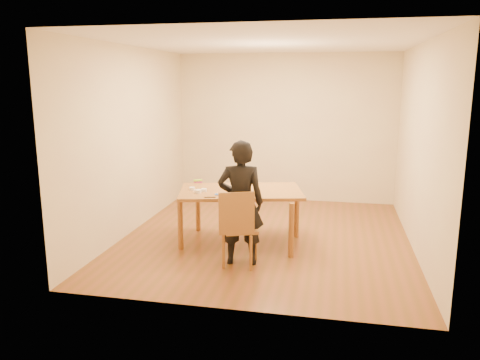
% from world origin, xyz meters
% --- Properties ---
extents(room_shell, '(4.00, 4.50, 2.70)m').
position_xyz_m(room_shell, '(0.00, 0.34, 1.35)').
color(room_shell, brown).
rests_on(room_shell, ground).
extents(dining_table, '(1.82, 1.33, 0.04)m').
position_xyz_m(dining_table, '(-0.31, -0.32, 0.73)').
color(dining_table, brown).
rests_on(dining_table, floor).
extents(dining_chair, '(0.50, 0.50, 0.04)m').
position_xyz_m(dining_chair, '(-0.16, -1.09, 0.45)').
color(dining_chair, brown).
rests_on(dining_chair, floor).
extents(cake_plate, '(0.27, 0.27, 0.02)m').
position_xyz_m(cake_plate, '(-0.34, -0.29, 0.76)').
color(cake_plate, red).
rests_on(cake_plate, dining_table).
extents(cake, '(0.25, 0.25, 0.08)m').
position_xyz_m(cake, '(-0.34, -0.29, 0.81)').
color(cake, white).
rests_on(cake, cake_plate).
extents(frosting_dome, '(0.24, 0.24, 0.03)m').
position_xyz_m(frosting_dome, '(-0.34, -0.29, 0.86)').
color(frosting_dome, white).
rests_on(frosting_dome, cake).
extents(frosting_tub, '(0.10, 0.10, 0.09)m').
position_xyz_m(frosting_tub, '(-0.35, -0.66, 0.79)').
color(frosting_tub, white).
rests_on(frosting_tub, dining_table).
extents(frosting_lid, '(0.09, 0.09, 0.01)m').
position_xyz_m(frosting_lid, '(-0.55, -0.63, 0.75)').
color(frosting_lid, '#1B49B5').
rests_on(frosting_lid, dining_table).
extents(frosting_dollop, '(0.04, 0.04, 0.02)m').
position_xyz_m(frosting_dollop, '(-0.55, -0.63, 0.77)').
color(frosting_dollop, white).
rests_on(frosting_dollop, frosting_lid).
extents(ramekin_green, '(0.09, 0.09, 0.04)m').
position_xyz_m(ramekin_green, '(-0.83, -0.59, 0.77)').
color(ramekin_green, white).
rests_on(ramekin_green, dining_table).
extents(ramekin_yellow, '(0.08, 0.08, 0.04)m').
position_xyz_m(ramekin_yellow, '(-0.78, -0.50, 0.77)').
color(ramekin_yellow, white).
rests_on(ramekin_yellow, dining_table).
extents(ramekin_multi, '(0.08, 0.08, 0.04)m').
position_xyz_m(ramekin_multi, '(-0.96, -0.45, 0.77)').
color(ramekin_multi, white).
rests_on(ramekin_multi, dining_table).
extents(candy_box_pink, '(0.13, 0.08, 0.02)m').
position_xyz_m(candy_box_pink, '(-1.02, 0.04, 0.76)').
color(candy_box_pink, '#C62E86').
rests_on(candy_box_pink, dining_table).
extents(candy_box_green, '(0.14, 0.11, 0.02)m').
position_xyz_m(candy_box_green, '(-1.02, 0.04, 0.78)').
color(candy_box_green, green).
rests_on(candy_box_green, candy_box_pink).
extents(spatula, '(0.14, 0.05, 0.01)m').
position_xyz_m(spatula, '(-0.61, -0.81, 0.75)').
color(spatula, black).
rests_on(spatula, dining_table).
extents(person, '(0.61, 0.45, 1.53)m').
position_xyz_m(person, '(-0.16, -1.05, 0.76)').
color(person, black).
rests_on(person, floor).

